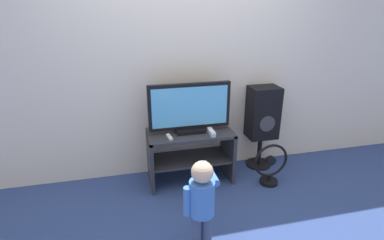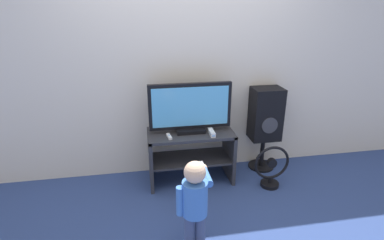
{
  "view_description": "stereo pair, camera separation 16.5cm",
  "coord_description": "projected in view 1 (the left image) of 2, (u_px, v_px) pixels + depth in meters",
  "views": [
    {
      "loc": [
        -0.65,
        -2.6,
        1.83
      ],
      "look_at": [
        0.0,
        0.13,
        0.74
      ],
      "focal_mm": 28.0,
      "sensor_mm": 36.0,
      "label": 1
    },
    {
      "loc": [
        -0.49,
        -2.63,
        1.83
      ],
      "look_at": [
        0.0,
        0.13,
        0.74
      ],
      "focal_mm": 28.0,
      "sensor_mm": 36.0,
      "label": 2
    }
  ],
  "objects": [
    {
      "name": "wall_back",
      "position": [
        184.0,
        58.0,
        3.16
      ],
      "size": [
        10.0,
        0.06,
        2.6
      ],
      "color": "silver",
      "rests_on": "ground_plane"
    },
    {
      "name": "speaker_tower",
      "position": [
        263.0,
        115.0,
        3.42
      ],
      "size": [
        0.33,
        0.3,
        0.98
      ],
      "color": "black",
      "rests_on": "ground_plane"
    },
    {
      "name": "tv_stand",
      "position": [
        190.0,
        150.0,
        3.22
      ],
      "size": [
        0.9,
        0.44,
        0.57
      ],
      "color": "#2D2D33",
      "rests_on": "ground_plane"
    },
    {
      "name": "television",
      "position": [
        190.0,
        108.0,
        3.08
      ],
      "size": [
        0.86,
        0.2,
        0.52
      ],
      "color": "black",
      "rests_on": "tv_stand"
    },
    {
      "name": "ground_plane",
      "position": [
        195.0,
        190.0,
        3.16
      ],
      "size": [
        16.0,
        16.0,
        0.0
      ],
      "primitive_type": "plane",
      "color": "navy"
    },
    {
      "name": "floor_fan",
      "position": [
        270.0,
        166.0,
        3.2
      ],
      "size": [
        0.38,
        0.19,
        0.47
      ],
      "color": "black",
      "rests_on": "ground_plane"
    },
    {
      "name": "child",
      "position": [
        202.0,
        198.0,
        2.28
      ],
      "size": [
        0.29,
        0.44,
        0.77
      ],
      "color": "#3F4C72",
      "rests_on": "ground_plane"
    },
    {
      "name": "remote_primary",
      "position": [
        169.0,
        137.0,
        3.01
      ],
      "size": [
        0.05,
        0.13,
        0.03
      ],
      "color": "white",
      "rests_on": "tv_stand"
    },
    {
      "name": "game_console",
      "position": [
        211.0,
        132.0,
        3.09
      ],
      "size": [
        0.05,
        0.17,
        0.05
      ],
      "color": "white",
      "rests_on": "tv_stand"
    }
  ]
}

